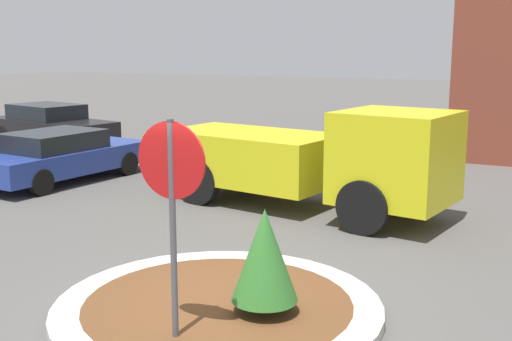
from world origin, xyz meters
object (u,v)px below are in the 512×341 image
Objects in this scene: utility_truck at (310,158)px; parked_sedan_black at (51,125)px; parked_sedan_blue at (60,155)px; stop_sign at (172,190)px.

parked_sedan_black is (-11.01, 4.05, -0.36)m from utility_truck.
utility_truck is at bearing -84.03° from parked_sedan_blue.
stop_sign is at bearing -124.31° from parked_sedan_blue.
utility_truck reaches higher than parked_sedan_black.
stop_sign is 0.55× the size of parked_sedan_blue.
parked_sedan_black is (-12.03, 10.37, -1.08)m from stop_sign.
utility_truck is 1.26× the size of parked_sedan_black.
parked_sedan_black is (-4.44, 4.17, 0.07)m from parked_sedan_blue.
parked_sedan_blue is 0.91× the size of parked_sedan_black.
stop_sign is 0.40× the size of utility_truck.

